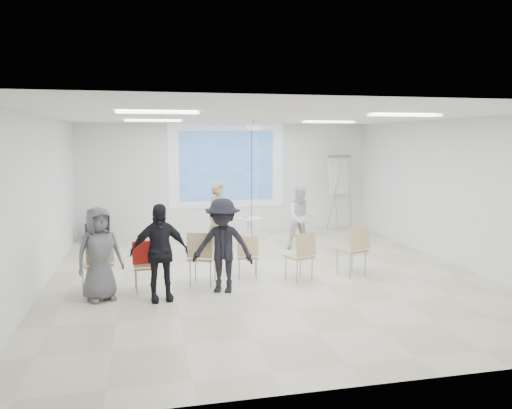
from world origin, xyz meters
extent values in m
cube|color=beige|center=(0.00, 0.00, -0.05)|extent=(8.00, 9.00, 0.10)
cube|color=white|center=(0.00, 0.00, 3.05)|extent=(8.00, 9.00, 0.10)
cube|color=silver|center=(0.00, 4.55, 1.50)|extent=(8.00, 0.10, 3.00)
cube|color=silver|center=(-4.05, 0.00, 1.50)|extent=(0.10, 9.00, 3.00)
cube|color=silver|center=(4.05, 0.00, 1.50)|extent=(0.10, 9.00, 3.00)
cube|color=silver|center=(0.00, 4.49, 1.85)|extent=(3.20, 0.01, 2.30)
cube|color=#3368AF|center=(0.00, 4.47, 1.85)|extent=(2.60, 0.01, 1.90)
cylinder|color=white|center=(0.19, 2.40, 0.02)|extent=(0.49, 0.49, 0.05)
cylinder|color=white|center=(0.19, 2.40, 0.35)|extent=(0.13, 0.13, 0.64)
cylinder|color=silver|center=(0.19, 2.40, 0.69)|extent=(0.67, 0.67, 0.04)
cube|color=white|center=(0.24, 2.36, 0.72)|extent=(0.21, 0.15, 0.01)
cube|color=#4099C0|center=(0.12, 2.47, 0.73)|extent=(0.17, 0.22, 0.01)
imported|color=tan|center=(-0.59, 2.02, 0.91)|extent=(0.80, 0.70, 1.83)
imported|color=white|center=(1.37, 1.99, 0.83)|extent=(0.83, 0.68, 1.66)
cube|color=white|center=(-0.41, 2.27, 1.21)|extent=(0.09, 0.13, 0.04)
cube|color=silver|center=(1.19, 2.24, 1.12)|extent=(0.05, 0.13, 0.04)
cube|color=tan|center=(-3.06, -0.47, 0.49)|extent=(0.59, 0.59, 0.04)
cube|color=tan|center=(-2.98, -0.67, 0.76)|extent=(0.46, 0.26, 0.43)
cylinder|color=#92949A|center=(-3.16, -0.71, 0.24)|extent=(0.03, 0.03, 0.48)
cylinder|color=gray|center=(-2.82, -0.57, 0.24)|extent=(0.03, 0.03, 0.48)
cylinder|color=gray|center=(-3.30, -0.37, 0.24)|extent=(0.03, 0.03, 0.48)
cylinder|color=gray|center=(-2.96, -0.23, 0.24)|extent=(0.03, 0.03, 0.48)
cube|color=tan|center=(-2.25, -0.57, 0.42)|extent=(0.42, 0.42, 0.04)
cube|color=tan|center=(-2.24, -0.76, 0.65)|extent=(0.39, 0.11, 0.37)
cylinder|color=gray|center=(-2.40, -0.74, 0.20)|extent=(0.02, 0.02, 0.41)
cylinder|color=gray|center=(-2.08, -0.72, 0.20)|extent=(0.02, 0.02, 0.41)
cylinder|color=gray|center=(-2.42, -0.43, 0.20)|extent=(0.02, 0.02, 0.41)
cylinder|color=gray|center=(-2.11, -0.40, 0.20)|extent=(0.02, 0.02, 0.41)
cube|color=tan|center=(-1.25, -0.42, 0.49)|extent=(0.58, 0.58, 0.04)
cube|color=tan|center=(-1.32, -0.62, 0.75)|extent=(0.46, 0.24, 0.43)
cylinder|color=gray|center=(-1.48, -0.52, 0.24)|extent=(0.03, 0.03, 0.47)
cylinder|color=gray|center=(-1.14, -0.65, 0.24)|extent=(0.03, 0.03, 0.47)
cylinder|color=gray|center=(-1.36, -0.18, 0.24)|extent=(0.03, 0.03, 0.47)
cylinder|color=gray|center=(-1.01, -0.31, 0.24)|extent=(0.03, 0.03, 0.47)
cube|color=tan|center=(-0.38, -0.18, 0.41)|extent=(0.45, 0.45, 0.04)
cube|color=tan|center=(-0.41, -0.36, 0.64)|extent=(0.39, 0.14, 0.37)
cylinder|color=gray|center=(-0.56, -0.31, 0.20)|extent=(0.02, 0.02, 0.40)
cylinder|color=gray|center=(-0.25, -0.36, 0.20)|extent=(0.02, 0.02, 0.40)
cylinder|color=gray|center=(-0.51, 0.00, 0.20)|extent=(0.02, 0.02, 0.40)
cylinder|color=#93979C|center=(-0.20, -0.06, 0.20)|extent=(0.02, 0.02, 0.40)
cube|color=tan|center=(0.50, -0.56, 0.45)|extent=(0.54, 0.54, 0.04)
cube|color=tan|center=(0.57, -0.75, 0.71)|extent=(0.43, 0.23, 0.40)
cylinder|color=gray|center=(0.40, -0.78, 0.22)|extent=(0.03, 0.03, 0.44)
cylinder|color=gray|center=(0.72, -0.66, 0.22)|extent=(0.03, 0.03, 0.44)
cylinder|color=#92959A|center=(0.28, -0.46, 0.22)|extent=(0.03, 0.03, 0.44)
cylinder|color=#919499|center=(0.60, -0.34, 0.22)|extent=(0.03, 0.03, 0.44)
cube|color=tan|center=(1.59, -0.44, 0.49)|extent=(0.58, 0.58, 0.04)
cube|color=tan|center=(1.65, -0.64, 0.77)|extent=(0.47, 0.23, 0.44)
cylinder|color=gray|center=(1.47, -0.67, 0.24)|extent=(0.03, 0.03, 0.48)
cylinder|color=gray|center=(1.82, -0.56, 0.24)|extent=(0.03, 0.03, 0.48)
cylinder|color=gray|center=(1.35, -0.32, 0.24)|extent=(0.03, 0.03, 0.48)
cylinder|color=#95989D|center=(1.70, -0.20, 0.24)|extent=(0.03, 0.03, 0.48)
cube|color=#AD1A15|center=(-2.25, -0.79, 0.72)|extent=(0.40, 0.12, 0.38)
imported|color=black|center=(-1.25, -0.40, 0.52)|extent=(0.42, 0.37, 0.03)
imported|color=black|center=(-2.02, -1.15, 0.90)|extent=(1.12, 0.76, 1.81)
imported|color=black|center=(-0.96, -0.93, 0.91)|extent=(1.33, 1.02, 1.81)
imported|color=#5C5C61|center=(-2.96, -0.92, 0.85)|extent=(0.98, 0.85, 1.70)
cylinder|color=gray|center=(2.96, 3.97, 0.99)|extent=(0.42, 0.14, 1.95)
cylinder|color=#969A9F|center=(3.49, 4.12, 0.99)|extent=(0.31, 0.32, 1.95)
cylinder|color=gray|center=(3.13, 4.38, 0.99)|extent=(0.14, 0.43, 1.95)
cube|color=silver|center=(3.19, 4.17, 1.60)|extent=(0.80, 0.42, 1.09)
cube|color=gray|center=(3.18, 4.21, 2.09)|extent=(0.78, 0.28, 0.07)
cube|color=black|center=(-3.43, 3.83, 0.26)|extent=(0.54, 0.47, 0.46)
cube|color=gray|center=(-3.43, 3.83, 0.59)|extent=(0.38, 0.35, 0.20)
cylinder|color=black|center=(-3.65, 3.74, 0.03)|extent=(0.07, 0.07, 0.06)
cylinder|color=black|center=(-3.29, 3.65, 0.03)|extent=(0.07, 0.07, 0.06)
cylinder|color=black|center=(-3.58, 4.01, 0.03)|extent=(0.07, 0.07, 0.06)
cylinder|color=black|center=(-3.22, 3.92, 0.03)|extent=(0.07, 0.07, 0.06)
cube|color=white|center=(0.10, 1.50, 2.82)|extent=(0.30, 0.25, 0.10)
cylinder|color=gray|center=(0.10, 1.50, 2.93)|extent=(0.04, 0.04, 0.14)
cylinder|color=black|center=(0.04, 1.42, 1.39)|extent=(0.01, 0.01, 2.77)
cylinder|color=white|center=(0.14, 1.40, 1.39)|extent=(0.01, 0.01, 2.77)
cube|color=white|center=(-2.00, 2.00, 2.97)|extent=(1.20, 0.30, 0.02)
cube|color=white|center=(2.00, 2.00, 2.97)|extent=(1.20, 0.30, 0.02)
cube|color=white|center=(-2.00, -1.50, 2.97)|extent=(1.20, 0.30, 0.02)
cube|color=white|center=(2.00, -1.50, 2.97)|extent=(1.20, 0.30, 0.02)
camera|label=1|loc=(-2.21, -9.09, 2.59)|focal=35.00mm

